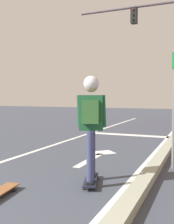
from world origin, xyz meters
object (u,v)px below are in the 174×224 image
skateboard (91,180)px  traffic_signal_mast (167,37)px  street_sign_post (174,91)px  skater (91,114)px

skateboard → traffic_signal_mast: (0.28, 7.10, 3.66)m
skateboard → street_sign_post: (1.12, 1.50, 1.45)m
skater → traffic_signal_mast: size_ratio=0.30×
street_sign_post → skateboard: bearing=-126.8°
skater → traffic_signal_mast: traffic_signal_mast is taller
skateboard → street_sign_post: 2.37m
traffic_signal_mast → street_sign_post: (0.84, -5.60, -2.21)m
street_sign_post → traffic_signal_mast: bearing=98.5°
skateboard → street_sign_post: street_sign_post is taller
traffic_signal_mast → street_sign_post: traffic_signal_mast is taller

